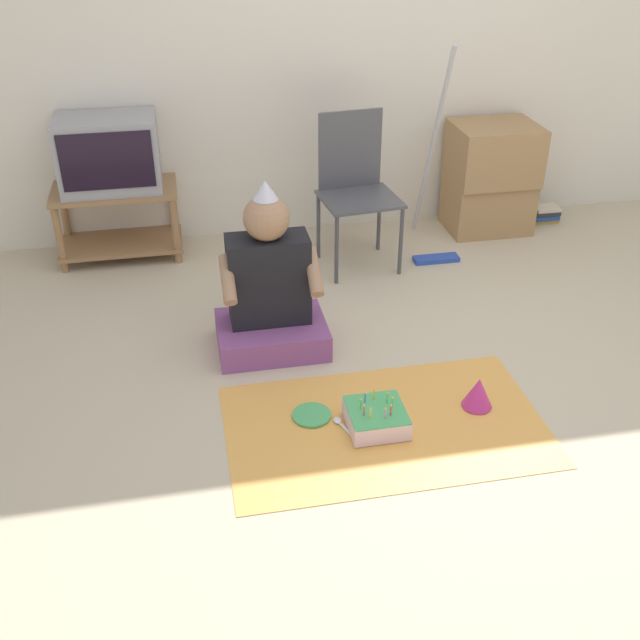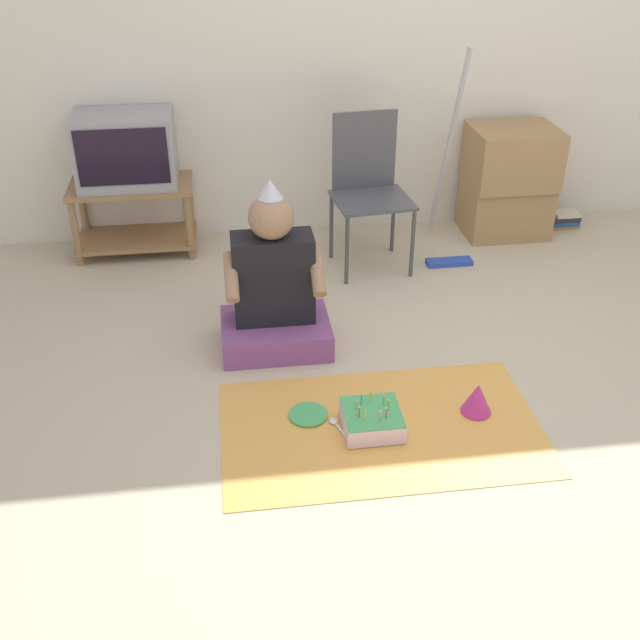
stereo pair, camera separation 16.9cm
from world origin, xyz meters
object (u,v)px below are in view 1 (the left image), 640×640
(book_pile, at_px, (544,214))
(party_hat_blue, at_px, (478,392))
(dust_mop, at_px, (434,194))
(birthday_cake, at_px, (376,418))
(tv, at_px, (109,153))
(cardboard_box_stack, at_px, (491,177))
(folding_chair, at_px, (355,181))
(person_seated, at_px, (270,292))
(paper_plate, at_px, (312,415))

(book_pile, bearing_deg, party_hat_blue, -122.96)
(dust_mop, height_order, birthday_cake, dust_mop)
(dust_mop, relative_size, birthday_cake, 5.15)
(tv, xyz_separation_m, party_hat_blue, (1.61, -1.90, -0.58))
(dust_mop, bearing_deg, book_pile, 18.74)
(book_pile, height_order, birthday_cake, birthday_cake)
(tv, relative_size, cardboard_box_stack, 0.82)
(folding_chair, xyz_separation_m, book_pile, (1.42, 0.32, -0.46))
(dust_mop, bearing_deg, person_seated, -142.19)
(book_pile, xyz_separation_m, paper_plate, (-1.97, -1.81, -0.04))
(birthday_cake, bearing_deg, paper_plate, 154.73)
(tv, relative_size, book_pile, 2.83)
(tv, height_order, cardboard_box_stack, tv)
(dust_mop, height_order, party_hat_blue, dust_mop)
(tv, distance_m, dust_mop, 1.95)
(birthday_cake, relative_size, paper_plate, 1.45)
(tv, distance_m, party_hat_blue, 2.56)
(folding_chair, relative_size, cardboard_box_stack, 1.28)
(person_seated, bearing_deg, tv, 122.47)
(cardboard_box_stack, xyz_separation_m, book_pile, (0.44, 0.03, -0.31))
(birthday_cake, bearing_deg, party_hat_blue, 6.26)
(folding_chair, relative_size, person_seated, 1.03)
(tv, height_order, dust_mop, dust_mop)
(cardboard_box_stack, bearing_deg, folding_chair, -163.47)
(tv, height_order, book_pile, tv)
(birthday_cake, bearing_deg, cardboard_box_stack, 56.46)
(cardboard_box_stack, bearing_deg, paper_plate, -130.54)
(party_hat_blue, distance_m, paper_plate, 0.75)
(party_hat_blue, bearing_deg, dust_mop, 79.34)
(tv, xyz_separation_m, person_seated, (0.77, -1.21, -0.36))
(dust_mop, height_order, person_seated, dust_mop)
(folding_chair, bearing_deg, tv, 166.30)
(tv, height_order, person_seated, same)
(dust_mop, distance_m, birthday_cake, 1.83)
(folding_chair, distance_m, paper_plate, 1.66)
(person_seated, distance_m, birthday_cake, 0.86)
(book_pile, relative_size, party_hat_blue, 1.40)
(party_hat_blue, bearing_deg, book_pile, 57.04)
(person_seated, xyz_separation_m, birthday_cake, (0.35, -0.75, -0.25))
(tv, bearing_deg, paper_plate, -64.83)
(folding_chair, xyz_separation_m, birthday_cake, (-0.28, -1.61, -0.46))
(tv, height_order, folding_chair, folding_chair)
(cardboard_box_stack, relative_size, person_seated, 0.81)
(cardboard_box_stack, relative_size, paper_plate, 4.09)
(folding_chair, xyz_separation_m, dust_mop, (0.50, 0.01, -0.13))
(book_pile, height_order, person_seated, person_seated)
(folding_chair, relative_size, party_hat_blue, 6.18)
(cardboard_box_stack, relative_size, birthday_cake, 2.82)
(party_hat_blue, bearing_deg, tv, 130.15)
(paper_plate, bearing_deg, dust_mop, 55.28)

